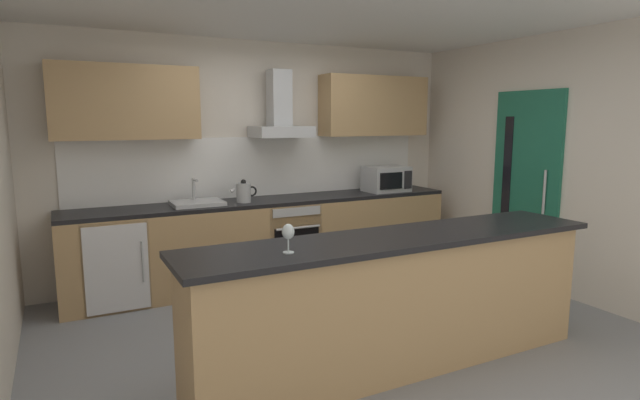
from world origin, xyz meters
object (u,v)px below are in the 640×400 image
sink (197,202)px  kettle (244,192)px  wine_glass (288,233)px  range_hood (280,116)px  refrigerator (114,261)px  oven (286,238)px  microwave (386,179)px

sink → kettle: 0.49m
kettle → wine_glass: kettle is taller
kettle → range_hood: range_hood is taller
range_hood → refrigerator: bearing=-175.7°
wine_glass → sink: bearing=89.3°
kettle → range_hood: 0.94m
oven → refrigerator: bearing=-179.9°
refrigerator → kettle: bearing=-1.4°
sink → refrigerator: bearing=-179.0°
sink → oven: bearing=-0.7°
refrigerator → microwave: (3.07, -0.03, 0.62)m
sink → wine_glass: (-0.03, -2.34, 0.15)m
wine_glass → refrigerator: bearing=108.6°
oven → kettle: size_ratio=2.77×
refrigerator → range_hood: size_ratio=1.18×
range_hood → wine_glass: size_ratio=4.05×
oven → kettle: bearing=-176.1°
oven → refrigerator: oven is taller
refrigerator → range_hood: range_hood is taller
oven → range_hood: bearing=90.0°
microwave → range_hood: range_hood is taller
microwave → sink: 2.27m
sink → range_hood: bearing=7.0°
oven → microwave: (1.30, -0.03, 0.59)m
microwave → oven: bearing=178.8°
refrigerator → range_hood: bearing=4.3°
sink → kettle: sink is taller
wine_glass → oven: bearing=66.9°
microwave → refrigerator: bearing=179.5°
refrigerator → wine_glass: (0.78, -2.33, 0.66)m
refrigerator → sink: (0.81, 0.01, 0.50)m
range_hood → wine_glass: bearing=-112.0°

